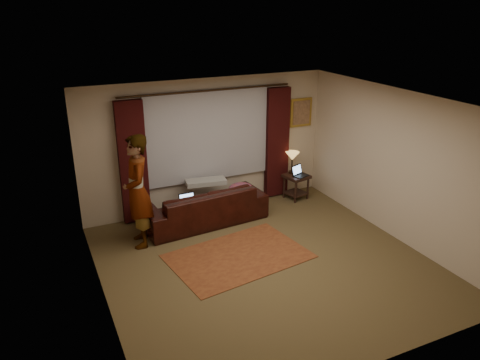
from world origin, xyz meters
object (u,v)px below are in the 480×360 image
(laptop_sofa, at_px, (189,201))
(tiffany_lamp, at_px, (292,163))
(sofa, at_px, (204,199))
(laptop_table, at_px, (301,171))
(person, at_px, (138,192))
(end_table, at_px, (296,187))

(laptop_sofa, bearing_deg, tiffany_lamp, 13.27)
(laptop_sofa, distance_m, tiffany_lamp, 2.58)
(sofa, height_order, laptop_table, sofa)
(sofa, height_order, tiffany_lamp, tiffany_lamp)
(person, bearing_deg, laptop_sofa, 103.93)
(laptop_sofa, bearing_deg, sofa, 28.42)
(sofa, distance_m, person, 1.42)
(laptop_sofa, distance_m, end_table, 2.59)
(end_table, relative_size, person, 0.27)
(person, bearing_deg, sofa, 110.12)
(end_table, distance_m, laptop_table, 0.39)
(sofa, bearing_deg, laptop_sofa, 23.75)
(sofa, relative_size, laptop_table, 7.04)
(end_table, xyz_separation_m, laptop_table, (0.05, -0.09, 0.37))
(sofa, height_order, end_table, sofa)
(tiffany_lamp, bearing_deg, laptop_sofa, -166.68)
(sofa, bearing_deg, person, 9.66)
(end_table, height_order, tiffany_lamp, tiffany_lamp)
(end_table, bearing_deg, tiffany_lamp, 101.20)
(sofa, relative_size, person, 1.20)
(laptop_table, height_order, person, person)
(laptop_sofa, height_order, tiffany_lamp, tiffany_lamp)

